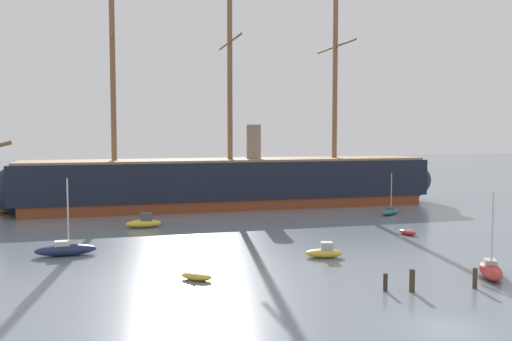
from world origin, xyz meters
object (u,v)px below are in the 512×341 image
object	(u,v)px
dinghy_foreground_left	(196,276)
motorboat_near_centre	(324,252)
mooring_piling_left_pair	(475,278)
motorboat_distant_centre	(210,192)
mooring_piling_nearest	(385,282)
tall_ship	(230,182)
motorboat_far_left	(5,208)
sailboat_mid_left	(65,249)
motorboat_alongside_bow	(144,222)
mooring_piling_right_pair	(412,281)
sailboat_alongside_stern	(390,211)
dinghy_far_right	(379,197)
dinghy_mid_right	(407,232)
sailboat_foreground_right	(491,269)

from	to	relation	value
dinghy_foreground_left	motorboat_near_centre	bearing A→B (deg)	16.83
mooring_piling_left_pair	motorboat_near_centre	bearing A→B (deg)	116.04
motorboat_distant_centre	mooring_piling_nearest	size ratio (longest dim) A/B	4.06
tall_ship	motorboat_far_left	world-z (taller)	tall_ship
sailboat_mid_left	motorboat_alongside_bow	bearing A→B (deg)	55.61
mooring_piling_nearest	mooring_piling_right_pair	bearing A→B (deg)	-24.36
tall_ship	mooring_piling_right_pair	bearing A→B (deg)	-89.64
motorboat_alongside_bow	sailboat_alongside_stern	xyz separation A→B (m)	(32.05, -0.46, -0.13)
motorboat_near_centre	motorboat_far_left	size ratio (longest dim) A/B	0.74
motorboat_alongside_bow	motorboat_far_left	xyz separation A→B (m)	(-16.34, 17.26, 0.07)
dinghy_far_right	dinghy_mid_right	bearing A→B (deg)	-115.66
motorboat_near_centre	motorboat_distant_centre	size ratio (longest dim) A/B	0.71
motorboat_far_left	mooring_piling_right_pair	world-z (taller)	motorboat_far_left
dinghy_foreground_left	sailboat_foreground_right	world-z (taller)	sailboat_foreground_right
sailboat_mid_left	sailboat_alongside_stern	size ratio (longest dim) A/B	1.25
motorboat_near_centre	sailboat_alongside_stern	distance (m)	27.44
mooring_piling_right_pair	motorboat_near_centre	bearing A→B (deg)	96.21
sailboat_mid_left	mooring_piling_left_pair	world-z (taller)	sailboat_mid_left
dinghy_far_right	tall_ship	bearing A→B (deg)	-175.27
dinghy_far_right	mooring_piling_right_pair	size ratio (longest dim) A/B	1.39
motorboat_far_left	mooring_piling_nearest	distance (m)	56.04
dinghy_foreground_left	dinghy_far_right	xyz separation A→B (m)	(38.91, 39.13, -0.04)
motorboat_near_centre	motorboat_far_left	xyz separation A→B (m)	(-29.34, 37.48, 0.18)
sailboat_mid_left	motorboat_distant_centre	world-z (taller)	sailboat_mid_left
sailboat_alongside_stern	mooring_piling_left_pair	distance (m)	34.36
dinghy_foreground_left	dinghy_mid_right	xyz separation A→B (m)	(25.19, 10.57, -0.02)
tall_ship	mooring_piling_nearest	bearing A→B (deg)	-91.77
tall_ship	dinghy_foreground_left	distance (m)	39.39
sailboat_alongside_stern	motorboat_distant_centre	distance (m)	33.14
tall_ship	sailboat_alongside_stern	world-z (taller)	tall_ship
tall_ship	motorboat_far_left	distance (m)	30.72
motorboat_alongside_bow	dinghy_far_right	distance (m)	42.59
tall_ship	dinghy_foreground_left	xyz separation A→B (m)	(-13.09, -36.99, -3.40)
motorboat_far_left	sailboat_alongside_stern	bearing A→B (deg)	-20.12
sailboat_alongside_stern	mooring_piling_left_pair	bearing A→B (deg)	-112.58
motorboat_alongside_bow	motorboat_distant_centre	size ratio (longest dim) A/B	0.82
motorboat_distant_centre	mooring_piling_left_pair	size ratio (longest dim) A/B	3.41
mooring_piling_nearest	mooring_piling_right_pair	xyz separation A→B (m)	(1.63, -0.74, 0.17)
sailboat_foreground_right	motorboat_alongside_bow	size ratio (longest dim) A/B	1.61
motorboat_alongside_bow	sailboat_alongside_stern	world-z (taller)	sailboat_alongside_stern
tall_ship	dinghy_far_right	distance (m)	26.13
motorboat_far_left	mooring_piling_left_pair	bearing A→B (deg)	-54.56
motorboat_distant_centre	mooring_piling_right_pair	size ratio (longest dim) A/B	3.18
dinghy_foreground_left	dinghy_far_right	size ratio (longest dim) A/B	1.19
motorboat_near_centre	motorboat_alongside_bow	xyz separation A→B (m)	(-13.01, 20.21, 0.11)
dinghy_mid_right	mooring_piling_right_pair	size ratio (longest dim) A/B	1.57
motorboat_distant_centre	mooring_piling_right_pair	distance (m)	59.06
sailboat_foreground_right	motorboat_distant_centre	distance (m)	58.09
motorboat_near_centre	mooring_piling_nearest	world-z (taller)	motorboat_near_centre
sailboat_mid_left	motorboat_far_left	world-z (taller)	sailboat_mid_left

